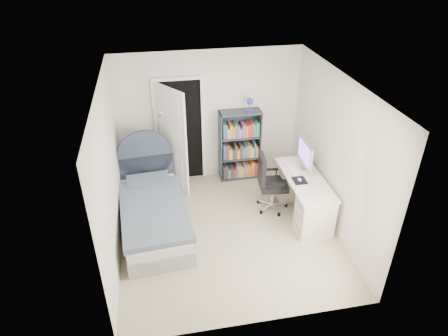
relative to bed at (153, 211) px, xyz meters
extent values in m
cube|color=tan|center=(1.16, -0.37, -0.32)|extent=(3.40, 3.60, 0.05)
cube|color=white|center=(1.16, -0.37, 2.23)|extent=(3.40, 3.60, 0.05)
cube|color=silver|center=(1.16, 1.45, 0.96)|extent=(3.40, 0.05, 2.50)
cube|color=silver|center=(1.16, -2.20, 0.96)|extent=(3.40, 0.05, 2.50)
cube|color=silver|center=(-0.56, -0.37, 0.96)|extent=(0.05, 3.60, 2.50)
cube|color=silver|center=(2.89, -0.37, 0.96)|extent=(0.05, 3.60, 2.50)
cube|color=black|center=(0.61, 1.42, 0.71)|extent=(0.80, 0.01, 2.00)
cube|color=white|center=(0.18, 1.40, 0.71)|extent=(0.06, 0.06, 2.00)
cube|color=white|center=(1.04, 1.40, 0.71)|extent=(0.06, 0.06, 2.00)
cube|color=white|center=(0.61, 1.40, 1.74)|extent=(0.92, 0.06, 0.06)
cube|color=white|center=(0.43, 1.07, 0.71)|extent=(0.48, 0.69, 2.00)
cube|color=gray|center=(0.01, -0.10, -0.16)|extent=(1.12, 2.11, 0.27)
cube|color=silver|center=(0.01, -0.10, 0.04)|extent=(1.10, 2.07, 0.16)
cube|color=slate|center=(0.02, -0.21, 0.17)|extent=(1.14, 1.81, 0.10)
cube|color=slate|center=(-0.05, 0.63, 0.19)|extent=(0.76, 0.46, 0.12)
cube|color=#323A4E|center=(-0.07, 0.96, 0.11)|extent=(0.97, 0.13, 0.82)
cylinder|color=#323A4E|center=(-0.07, 0.96, 0.52)|extent=(0.97, 0.13, 0.97)
cylinder|color=tan|center=(-0.49, 1.03, -0.02)|extent=(0.04, 0.04, 0.54)
cylinder|color=tan|center=(-0.49, 1.40, -0.02)|extent=(0.04, 0.04, 0.54)
cylinder|color=tan|center=(-0.12, 1.03, -0.02)|extent=(0.04, 0.04, 0.54)
cylinder|color=tan|center=(-0.12, 1.40, -0.02)|extent=(0.04, 0.04, 0.54)
cube|color=tan|center=(-0.30, 1.21, 0.23)|extent=(0.43, 0.43, 0.03)
cube|color=tan|center=(-0.30, 1.21, -0.11)|extent=(0.39, 0.39, 0.02)
cube|color=#B24C33|center=(-0.36, 1.21, 0.26)|extent=(0.17, 0.24, 0.03)
cube|color=#3F598C|center=(-0.36, 1.21, 0.29)|extent=(0.16, 0.23, 0.03)
cube|color=#D8CC7F|center=(-0.36, 1.21, 0.32)|extent=(0.15, 0.22, 0.03)
cylinder|color=silver|center=(0.22, 1.27, -0.28)|extent=(0.22, 0.22, 0.02)
cylinder|color=silver|center=(0.22, 1.27, 0.47)|extent=(0.02, 0.02, 1.50)
sphere|color=silver|center=(0.29, 1.22, 1.19)|extent=(0.09, 0.09, 0.09)
cube|color=#353C48|center=(1.34, 1.26, 0.40)|extent=(0.02, 0.33, 1.38)
cube|color=#353C48|center=(2.09, 1.26, 0.40)|extent=(0.02, 0.33, 1.38)
cube|color=#353C48|center=(1.72, 1.26, 1.08)|extent=(0.77, 0.33, 0.02)
cube|color=#353C48|center=(1.72, 1.26, -0.28)|extent=(0.77, 0.33, 0.02)
cube|color=#353C48|center=(1.72, 1.42, 0.40)|extent=(0.77, 0.01, 1.38)
cube|color=#353C48|center=(1.72, 1.26, 0.15)|extent=(0.73, 0.31, 0.02)
cube|color=#353C48|center=(1.72, 1.26, 0.59)|extent=(0.73, 0.31, 0.02)
cylinder|color=#23369B|center=(1.88, 1.26, 1.10)|extent=(0.13, 0.13, 0.02)
cylinder|color=silver|center=(1.88, 1.26, 1.19)|extent=(0.02, 0.02, 0.18)
sphere|color=#23369B|center=(1.88, 1.23, 1.29)|extent=(0.12, 0.12, 0.12)
cube|color=#3F3F3F|center=(1.40, 1.24, -0.12)|extent=(0.04, 0.23, 0.28)
cube|color=#3F3F3F|center=(1.45, 1.24, -0.12)|extent=(0.05, 0.23, 0.29)
cube|color=#7F72B2|center=(1.50, 1.24, -0.17)|extent=(0.04, 0.23, 0.19)
cube|color=#3F3F3F|center=(1.55, 1.24, -0.16)|extent=(0.05, 0.23, 0.21)
cube|color=#B23333|center=(1.61, 1.24, -0.17)|extent=(0.05, 0.23, 0.18)
cube|color=#7F72B2|center=(1.67, 1.24, -0.14)|extent=(0.04, 0.23, 0.25)
cube|color=#D8BF4C|center=(1.71, 1.24, -0.14)|extent=(0.04, 0.23, 0.24)
cube|color=#D8BF4C|center=(1.76, 1.24, -0.15)|extent=(0.05, 0.23, 0.22)
cube|color=#7F72B2|center=(1.81, 1.24, -0.12)|extent=(0.03, 0.23, 0.29)
cube|color=orange|center=(1.86, 1.24, -0.14)|extent=(0.06, 0.23, 0.25)
cube|color=orange|center=(1.92, 1.24, -0.14)|extent=(0.04, 0.23, 0.24)
cube|color=orange|center=(1.97, 1.24, -0.11)|extent=(0.06, 0.23, 0.31)
cube|color=#B23333|center=(2.04, 1.24, -0.12)|extent=(0.07, 0.23, 0.28)
cube|color=#335999|center=(1.41, 1.24, 0.32)|extent=(0.06, 0.23, 0.31)
cube|color=#B23333|center=(1.46, 1.24, 0.32)|extent=(0.04, 0.23, 0.30)
cube|color=#D8BF4C|center=(1.52, 1.24, 0.27)|extent=(0.06, 0.23, 0.20)
cube|color=#3F3F3F|center=(1.58, 1.24, 0.27)|extent=(0.04, 0.23, 0.19)
cube|color=#3F3F3F|center=(1.62, 1.24, 0.31)|extent=(0.03, 0.23, 0.29)
cube|color=orange|center=(1.67, 1.24, 0.26)|extent=(0.06, 0.23, 0.18)
cube|color=#3F3F3F|center=(1.73, 1.24, 0.30)|extent=(0.05, 0.23, 0.26)
cube|color=#994C7F|center=(1.78, 1.24, 0.28)|extent=(0.05, 0.23, 0.22)
cube|color=#337F4C|center=(1.84, 1.24, 0.30)|extent=(0.06, 0.23, 0.25)
cube|color=orange|center=(1.90, 1.24, 0.30)|extent=(0.05, 0.23, 0.26)
cube|color=#D8BF4C|center=(1.95, 1.24, 0.27)|extent=(0.04, 0.23, 0.20)
cube|color=#335999|center=(2.00, 1.24, 0.32)|extent=(0.03, 0.23, 0.30)
cube|color=orange|center=(2.04, 1.24, 0.28)|extent=(0.03, 0.23, 0.22)
cube|color=#337F4C|center=(1.39, 1.24, 0.76)|extent=(0.03, 0.23, 0.30)
cube|color=#335999|center=(1.43, 1.24, 0.75)|extent=(0.04, 0.23, 0.28)
cube|color=#D8BF4C|center=(1.48, 1.24, 0.70)|extent=(0.04, 0.23, 0.19)
cube|color=orange|center=(1.53, 1.24, 0.74)|extent=(0.04, 0.23, 0.26)
cube|color=orange|center=(1.57, 1.24, 0.73)|extent=(0.04, 0.23, 0.23)
cube|color=#337F4C|center=(1.62, 1.24, 0.74)|extent=(0.04, 0.23, 0.26)
cube|color=#994C7F|center=(1.66, 1.24, 0.73)|extent=(0.04, 0.23, 0.24)
cube|color=#7F72B2|center=(1.71, 1.24, 0.70)|extent=(0.04, 0.23, 0.18)
cube|color=#994C7F|center=(1.77, 1.24, 0.73)|extent=(0.06, 0.23, 0.24)
cube|color=orange|center=(1.82, 1.24, 0.72)|extent=(0.04, 0.23, 0.22)
cube|color=#B23333|center=(1.87, 1.24, 0.74)|extent=(0.05, 0.23, 0.25)
cube|color=#B23333|center=(1.92, 1.24, 0.75)|extent=(0.04, 0.23, 0.28)
cube|color=#337F4C|center=(1.97, 1.24, 0.74)|extent=(0.05, 0.23, 0.25)
cube|color=#337F4C|center=(2.03, 1.24, 0.75)|extent=(0.06, 0.23, 0.27)
cube|color=beige|center=(2.51, -0.14, 0.42)|extent=(0.60, 1.49, 0.03)
cube|color=beige|center=(2.51, -0.67, 0.05)|extent=(0.55, 0.40, 0.70)
cube|color=beige|center=(2.51, 0.39, 0.05)|extent=(0.55, 0.40, 0.70)
cube|color=silver|center=(2.61, 0.16, 0.44)|extent=(0.16, 0.16, 0.01)
cube|color=silver|center=(2.64, 0.16, 0.55)|extent=(0.03, 0.06, 0.22)
cube|color=silver|center=(2.59, 0.16, 0.73)|extent=(0.04, 0.56, 0.40)
cube|color=#9D5FE8|center=(2.57, 0.16, 0.75)|extent=(0.00, 0.50, 0.32)
cube|color=white|center=(2.39, 0.16, 0.44)|extent=(0.13, 0.40, 0.02)
cube|color=black|center=(2.39, -0.19, 0.43)|extent=(0.22, 0.26, 0.00)
ellipsoid|color=white|center=(2.39, -0.19, 0.45)|extent=(0.06, 0.10, 0.03)
cube|color=silver|center=(2.19, 0.11, -0.24)|extent=(0.27, 0.06, 0.02)
cylinder|color=black|center=(2.32, 0.10, -0.27)|extent=(0.06, 0.06, 0.06)
cube|color=silver|center=(2.11, 0.24, -0.24)|extent=(0.14, 0.26, 0.02)
cylinder|color=black|center=(2.16, 0.36, -0.27)|extent=(0.06, 0.06, 0.06)
cube|color=silver|center=(1.96, 0.21, -0.24)|extent=(0.23, 0.21, 0.02)
cylinder|color=black|center=(1.86, 0.30, -0.27)|extent=(0.06, 0.06, 0.06)
cube|color=silver|center=(1.95, 0.06, -0.24)|extent=(0.25, 0.17, 0.02)
cylinder|color=black|center=(1.83, -0.01, -0.27)|extent=(0.06, 0.06, 0.06)
cube|color=silver|center=(2.09, 0.00, -0.24)|extent=(0.10, 0.27, 0.02)
cylinder|color=black|center=(2.11, -0.13, -0.27)|extent=(0.06, 0.06, 0.06)
cylinder|color=silver|center=(2.06, 0.12, -0.03)|extent=(0.05, 0.05, 0.41)
cube|color=black|center=(2.06, 0.12, 0.19)|extent=(0.51, 0.51, 0.09)
cube|color=black|center=(1.85, 0.14, 0.50)|extent=(0.11, 0.43, 0.53)
cube|color=black|center=(2.01, -0.12, 0.34)|extent=(0.29, 0.07, 0.03)
cube|color=black|center=(2.06, 0.38, 0.34)|extent=(0.29, 0.07, 0.03)
camera|label=1|loc=(0.17, -5.34, 3.95)|focal=32.00mm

